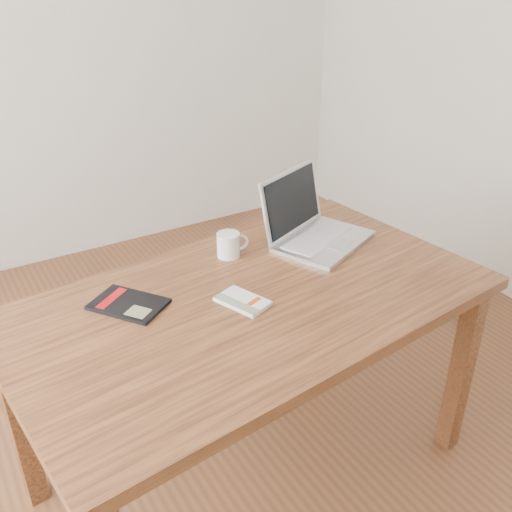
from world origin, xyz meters
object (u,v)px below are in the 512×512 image
white_guidebook (243,301)px  coffee_mug (229,244)px  laptop (313,227)px  black_guidebook (128,304)px  desk (252,320)px

white_guidebook → coffee_mug: 0.31m
white_guidebook → coffee_mug: (0.12, 0.29, 0.04)m
laptop → coffee_mug: 0.33m
white_guidebook → black_guidebook: size_ratio=0.70×
white_guidebook → coffee_mug: coffee_mug is taller
black_guidebook → coffee_mug: coffee_mug is taller
laptop → coffee_mug: (-0.32, 0.05, -0.01)m
black_guidebook → laptop: bearing=-29.4°
white_guidebook → laptop: bearing=8.8°
desk → black_guidebook: size_ratio=6.01×
coffee_mug → black_guidebook: bearing=-156.1°
laptop → white_guidebook: bearing=-173.6°
white_guidebook → black_guidebook: 0.34m
white_guidebook → coffee_mug: bearing=48.4°
white_guidebook → desk: bearing=1.5°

